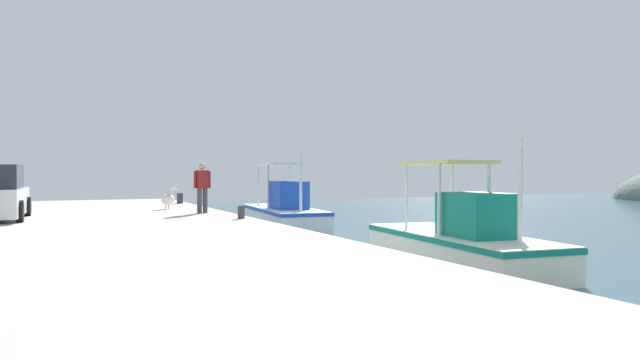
{
  "coord_description": "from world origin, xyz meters",
  "views": [
    {
      "loc": [
        12.57,
        -5.35,
        2.14
      ],
      "look_at": [
        -3.94,
        2.22,
        1.92
      ],
      "focal_mm": 32.28,
      "sensor_mm": 36.0,
      "label": 1
    }
  ],
  "objects_px": {
    "mooring_bollard_nearest": "(180,198)",
    "fisherman_standing": "(202,186)",
    "pelican": "(168,198)",
    "fishing_boat_second": "(460,241)",
    "mooring_bollard_second": "(241,212)",
    "fishing_boat_nearest": "(284,212)"
  },
  "relations": [
    {
      "from": "mooring_bollard_second",
      "to": "mooring_bollard_nearest",
      "type": "bearing_deg",
      "value": -180.0
    },
    {
      "from": "fishing_boat_nearest",
      "to": "pelican",
      "type": "xyz_separation_m",
      "value": [
        -0.8,
        -4.28,
        0.58
      ]
    },
    {
      "from": "fishing_boat_second",
      "to": "mooring_bollard_second",
      "type": "bearing_deg",
      "value": -149.08
    },
    {
      "from": "fishing_boat_nearest",
      "to": "fisherman_standing",
      "type": "distance_m",
      "value": 4.2
    },
    {
      "from": "fishing_boat_second",
      "to": "fisherman_standing",
      "type": "height_order",
      "value": "fishing_boat_second"
    },
    {
      "from": "fishing_boat_second",
      "to": "fishing_boat_nearest",
      "type": "bearing_deg",
      "value": -178.34
    },
    {
      "from": "pelican",
      "to": "fishing_boat_second",
      "type": "bearing_deg",
      "value": 22.25
    },
    {
      "from": "fisherman_standing",
      "to": "mooring_bollard_nearest",
      "type": "relative_size",
      "value": 3.65
    },
    {
      "from": "fisherman_standing",
      "to": "mooring_bollard_nearest",
      "type": "height_order",
      "value": "fisherman_standing"
    },
    {
      "from": "fishing_boat_nearest",
      "to": "mooring_bollard_nearest",
      "type": "distance_m",
      "value": 5.53
    },
    {
      "from": "pelican",
      "to": "mooring_bollard_nearest",
      "type": "distance_m",
      "value": 3.92
    },
    {
      "from": "fishing_boat_nearest",
      "to": "fisherman_standing",
      "type": "xyz_separation_m",
      "value": [
        1.84,
        -3.61,
        1.09
      ]
    },
    {
      "from": "pelican",
      "to": "mooring_bollard_nearest",
      "type": "bearing_deg",
      "value": 162.8
    },
    {
      "from": "fisherman_standing",
      "to": "pelican",
      "type": "bearing_deg",
      "value": -165.76
    },
    {
      "from": "fishing_boat_nearest",
      "to": "mooring_bollard_nearest",
      "type": "xyz_separation_m",
      "value": [
        -4.55,
        -3.12,
        0.41
      ]
    },
    {
      "from": "fishing_boat_nearest",
      "to": "mooring_bollard_second",
      "type": "bearing_deg",
      "value": -33.72
    },
    {
      "from": "fishing_boat_second",
      "to": "pelican",
      "type": "height_order",
      "value": "fishing_boat_second"
    },
    {
      "from": "fishing_boat_second",
      "to": "mooring_bollard_second",
      "type": "height_order",
      "value": "fishing_boat_second"
    },
    {
      "from": "pelican",
      "to": "fisherman_standing",
      "type": "height_order",
      "value": "fisherman_standing"
    },
    {
      "from": "fisherman_standing",
      "to": "mooring_bollard_second",
      "type": "height_order",
      "value": "fisherman_standing"
    },
    {
      "from": "mooring_bollard_nearest",
      "to": "fisherman_standing",
      "type": "bearing_deg",
      "value": -4.37
    },
    {
      "from": "fishing_boat_second",
      "to": "pelican",
      "type": "xyz_separation_m",
      "value": [
        -11.2,
        -4.58,
        0.61
      ]
    }
  ]
}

